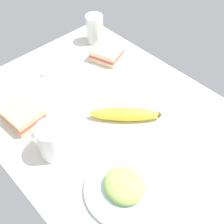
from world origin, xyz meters
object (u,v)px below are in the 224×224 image
(banana, at_px, (125,114))
(plate_of_food, at_px, (124,187))
(spoon, at_px, (50,72))
(sandwich_side, at_px, (23,115))
(sandwich_main, at_px, (107,53))
(coffee_mug_black, at_px, (53,140))
(glass_of_milk, at_px, (95,30))

(banana, bearing_deg, plate_of_food, -45.42)
(spoon, bearing_deg, sandwich_side, -55.17)
(sandwich_main, distance_m, banana, 0.30)
(banana, relative_size, spoon, 1.65)
(sandwich_main, relative_size, spoon, 1.14)
(plate_of_food, distance_m, coffee_mug_black, 0.22)
(coffee_mug_black, bearing_deg, sandwich_main, 118.38)
(glass_of_milk, bearing_deg, spoon, -81.32)
(plate_of_food, height_order, glass_of_milk, glass_of_milk)
(sandwich_main, distance_m, spoon, 0.21)
(sandwich_side, distance_m, glass_of_milk, 0.45)
(coffee_mug_black, xyz_separation_m, spoon, (-0.28, 0.18, -0.05))
(plate_of_food, distance_m, sandwich_main, 0.52)
(plate_of_food, relative_size, banana, 1.11)
(sandwich_main, bearing_deg, spoon, -110.92)
(banana, distance_m, spoon, 0.33)
(coffee_mug_black, relative_size, glass_of_milk, 0.95)
(coffee_mug_black, xyz_separation_m, sandwich_side, (-0.15, -0.00, -0.03))
(sandwich_main, relative_size, glass_of_milk, 1.14)
(glass_of_milk, bearing_deg, coffee_mug_black, -52.95)
(sandwich_side, distance_m, banana, 0.30)
(coffee_mug_black, bearing_deg, glass_of_milk, 127.05)
(coffee_mug_black, height_order, banana, coffee_mug_black)
(sandwich_main, height_order, glass_of_milk, glass_of_milk)
(glass_of_milk, xyz_separation_m, spoon, (0.04, -0.24, -0.04))
(spoon, bearing_deg, sandwich_main, 69.08)
(sandwich_side, bearing_deg, spoon, 124.83)
(banana, bearing_deg, glass_of_milk, 151.06)
(plate_of_food, bearing_deg, sandwich_side, -171.04)
(sandwich_main, distance_m, glass_of_milk, 0.12)
(coffee_mug_black, distance_m, sandwich_side, 0.16)
(plate_of_food, distance_m, sandwich_side, 0.37)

